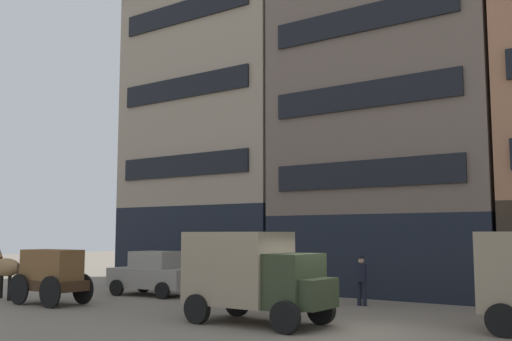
# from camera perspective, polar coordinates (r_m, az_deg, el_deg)

# --- Properties ---
(ground_plane) EXTENTS (120.00, 120.00, 0.00)m
(ground_plane) POSITION_cam_1_polar(r_m,az_deg,el_deg) (16.25, 7.93, -15.22)
(ground_plane) COLOR slate
(building_far_left) EXTENTS (10.16, 7.13, 16.43)m
(building_far_left) POSITION_cam_1_polar(r_m,az_deg,el_deg) (32.24, -3.13, 3.98)
(building_far_left) COLOR black
(building_far_left) RESTS_ON ground_plane
(building_center_left) EXTENTS (10.11, 7.13, 16.74)m
(building_center_left) POSITION_cam_1_polar(r_m,az_deg,el_deg) (27.44, 13.27, 6.27)
(building_center_left) COLOR black
(building_center_left) RESTS_ON ground_plane
(cargo_wagon) EXTENTS (2.93, 1.55, 1.98)m
(cargo_wagon) POSITION_cam_1_polar(r_m,az_deg,el_deg) (22.98, -19.42, -9.38)
(cargo_wagon) COLOR #3D2819
(cargo_wagon) RESTS_ON ground_plane
(draft_horse) EXTENTS (2.35, 0.63, 2.30)m
(draft_horse) POSITION_cam_1_polar(r_m,az_deg,el_deg) (25.42, -23.34, -8.61)
(draft_horse) COLOR #937047
(draft_horse) RESTS_ON ground_plane
(delivery_truck_near) EXTENTS (4.36, 2.15, 2.62)m
(delivery_truck_near) POSITION_cam_1_polar(r_m,az_deg,el_deg) (17.11, -0.19, -10.02)
(delivery_truck_near) COLOR #2D3823
(delivery_truck_near) RESTS_ON ground_plane
(sedan_parked_curb) EXTENTS (3.83, 2.14, 1.83)m
(sedan_parked_curb) POSITION_cam_1_polar(r_m,az_deg,el_deg) (25.13, -10.00, -9.87)
(sedan_parked_curb) COLOR gray
(sedan_parked_curb) RESTS_ON ground_plane
(pedestrian_officer) EXTENTS (0.48, 0.48, 1.79)m
(pedestrian_officer) POSITION_cam_1_polar(r_m,az_deg,el_deg) (21.63, 10.27, -10.29)
(pedestrian_officer) COLOR black
(pedestrian_officer) RESTS_ON ground_plane
(fire_hydrant_curbside) EXTENTS (0.24, 0.24, 0.83)m
(fire_hydrant_curbside) POSITION_cam_1_polar(r_m,az_deg,el_deg) (25.87, -4.06, -10.91)
(fire_hydrant_curbside) COLOR maroon
(fire_hydrant_curbside) RESTS_ON ground_plane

